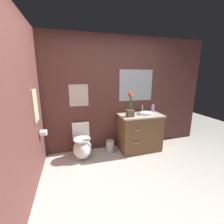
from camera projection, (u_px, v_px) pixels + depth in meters
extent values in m
plane|color=beige|center=(137.00, 197.00, 2.12)|extent=(9.25, 9.25, 0.00)
cube|color=brown|center=(117.00, 95.00, 3.39)|extent=(4.32, 0.05, 2.50)
cube|color=brown|center=(22.00, 110.00, 1.90)|extent=(0.05, 4.47, 2.50)
ellipsoid|color=white|center=(82.00, 149.00, 3.10)|extent=(0.38, 0.48, 0.40)
cube|color=white|center=(82.00, 152.00, 3.17)|extent=(0.22, 0.26, 0.18)
cube|color=white|center=(81.00, 129.00, 3.29)|extent=(0.36, 0.13, 0.32)
cylinder|color=white|center=(82.00, 139.00, 3.03)|extent=(0.34, 0.34, 0.03)
cylinder|color=#B7B7BC|center=(80.00, 122.00, 3.25)|extent=(0.04, 0.04, 0.02)
cube|color=brown|center=(140.00, 133.00, 3.40)|extent=(0.90, 0.52, 0.80)
cube|color=beige|center=(141.00, 115.00, 3.30)|extent=(0.94, 0.56, 0.03)
ellipsoid|color=white|center=(146.00, 113.00, 3.33)|extent=(0.36, 0.26, 0.10)
cylinder|color=#B7B7BC|center=(142.00, 109.00, 3.46)|extent=(0.02, 0.02, 0.18)
cube|color=#B7B7BC|center=(137.00, 130.00, 3.06)|extent=(0.10, 0.02, 0.02)
cube|color=#B7B7BC|center=(136.00, 143.00, 3.12)|extent=(0.10, 0.02, 0.02)
cube|color=brown|center=(130.00, 113.00, 3.12)|extent=(0.14, 0.14, 0.14)
cylinder|color=#386B2D|center=(132.00, 101.00, 3.06)|extent=(0.01, 0.01, 0.37)
sphere|color=#EA4C23|center=(132.00, 92.00, 3.02)|extent=(0.06, 0.06, 0.06)
cylinder|color=#386B2D|center=(131.00, 102.00, 3.09)|extent=(0.01, 0.01, 0.31)
sphere|color=orange|center=(131.00, 95.00, 3.05)|extent=(0.06, 0.06, 0.06)
cylinder|color=#386B2D|center=(130.00, 102.00, 3.08)|extent=(0.01, 0.01, 0.33)
sphere|color=#E01E51|center=(130.00, 94.00, 3.05)|extent=(0.06, 0.06, 0.06)
cylinder|color=#386B2D|center=(129.00, 103.00, 3.08)|extent=(0.01, 0.01, 0.30)
sphere|color=#EA4C23|center=(130.00, 95.00, 3.05)|extent=(0.06, 0.06, 0.06)
cylinder|color=#386B2D|center=(129.00, 102.00, 3.06)|extent=(0.01, 0.01, 0.33)
sphere|color=#E01E51|center=(130.00, 94.00, 3.02)|extent=(0.06, 0.06, 0.06)
cylinder|color=#386B2D|center=(130.00, 102.00, 3.04)|extent=(0.01, 0.01, 0.35)
sphere|color=orange|center=(130.00, 93.00, 3.00)|extent=(0.06, 0.06, 0.06)
cylinder|color=#386B2D|center=(131.00, 103.00, 3.04)|extent=(0.01, 0.01, 0.31)
sphere|color=#E01E51|center=(131.00, 95.00, 3.00)|extent=(0.06, 0.06, 0.06)
cylinder|color=#386B2D|center=(132.00, 103.00, 3.05)|extent=(0.01, 0.01, 0.31)
sphere|color=orange|center=(132.00, 95.00, 3.02)|extent=(0.06, 0.06, 0.06)
cylinder|color=#B28CBF|center=(153.00, 109.00, 3.45)|extent=(0.07, 0.07, 0.17)
cylinder|color=#B7B7BC|center=(153.00, 105.00, 3.43)|extent=(0.04, 0.04, 0.02)
cylinder|color=#B7B7BC|center=(110.00, 147.00, 3.33)|extent=(0.18, 0.18, 0.26)
torus|color=#B7B7BC|center=(110.00, 141.00, 3.30)|extent=(0.18, 0.18, 0.01)
cube|color=beige|center=(79.00, 95.00, 3.14)|extent=(0.39, 0.01, 0.46)
cube|color=#B2BCC6|center=(136.00, 85.00, 3.43)|extent=(0.80, 0.01, 0.70)
cube|color=tan|center=(35.00, 106.00, 2.40)|extent=(0.03, 0.28, 0.52)
cylinder|color=white|center=(43.00, 133.00, 2.67)|extent=(0.11, 0.11, 0.11)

